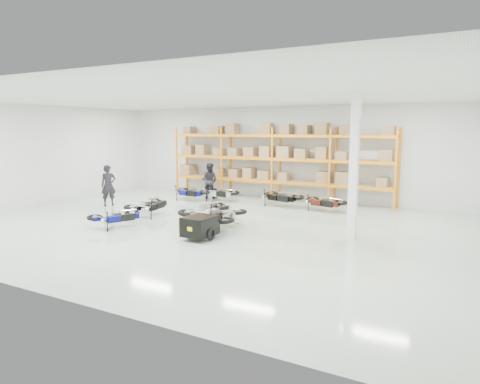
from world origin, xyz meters
The scene contains 14 objects.
room centered at (0.00, 0.00, 2.25)m, with size 18.00×18.00×18.00m.
pallet_rack centered at (0.00, 6.45, 2.26)m, with size 11.28×0.98×3.62m.
structural_column centered at (5.20, 0.50, 2.25)m, with size 0.25×0.25×4.50m, color white.
moto_blue_centre centered at (-2.47, -1.73, 0.49)m, with size 0.71×1.61×0.98m, color #080953, non-canonical shape.
moto_silver_left centered at (0.05, 0.32, 0.62)m, with size 0.90×2.03×1.24m, color #B6B8BD, non-canonical shape.
moto_black_far_left centered at (-2.77, 0.35, 0.55)m, with size 0.80×1.81×1.11m, color black, non-canonical shape.
moto_touring_right centered at (1.03, -0.09, 0.56)m, with size 0.82×1.84×1.12m, color black, non-canonical shape.
trailer centered at (1.03, -1.69, 0.43)m, with size 0.92×1.74×0.73m.
moto_back_a centered at (-3.52, 4.26, 0.52)m, with size 0.76×1.70×1.04m, color navy, non-canonical shape.
moto_back_b centered at (-2.21, 4.82, 0.51)m, with size 0.75×1.68×1.03m, color silver, non-canonical shape.
moto_back_c centered at (0.95, 4.87, 0.56)m, with size 0.81×1.83×1.12m, color black, non-canonical shape.
moto_back_d centered at (2.99, 4.67, 0.50)m, with size 0.73×1.65×1.01m, color #3B110B, non-canonical shape.
person_left centered at (-5.93, 1.35, 0.92)m, with size 0.67×0.44×1.84m, color black.
person_back centered at (-3.05, 5.25, 0.88)m, with size 0.86×0.67×1.76m, color black.
Camera 1 is at (8.33, -12.53, 3.42)m, focal length 32.00 mm.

